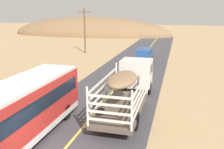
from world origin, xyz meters
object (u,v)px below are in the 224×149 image
object	(u,v)px
livestock_truck	(132,80)
car_far	(144,55)
bus	(18,112)
power_pole_mid	(85,29)

from	to	relation	value
livestock_truck	car_far	xyz separation A→B (m)	(-1.07, 15.09, -0.70)
livestock_truck	bus	xyz separation A→B (m)	(-4.59, -7.54, -0.04)
livestock_truck	power_pole_mid	bearing A→B (deg)	119.53
bus	power_pole_mid	world-z (taller)	power_pole_mid
bus	power_pole_mid	distance (m)	29.18
bus	power_pole_mid	bearing A→B (deg)	104.17
livestock_truck	bus	bearing A→B (deg)	-121.33
power_pole_mid	car_far	bearing A→B (deg)	-27.67
bus	car_far	xyz separation A→B (m)	(3.52, 22.63, -0.66)
bus	car_far	distance (m)	22.91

